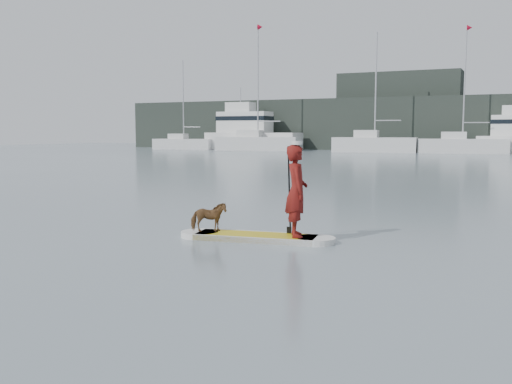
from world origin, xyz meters
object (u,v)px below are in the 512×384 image
at_px(sailboat_a, 183,143).
at_px(sailboat_b, 257,142).
at_px(dog, 209,217).
at_px(sailboat_c, 374,143).
at_px(paddler, 296,191).
at_px(motor_yacht_b, 250,132).
at_px(paddleboard, 256,237).
at_px(sailboat_d, 462,144).

relative_size(sailboat_a, sailboat_b, 0.76).
height_order(dog, sailboat_c, sailboat_c).
distance_m(paddler, sailboat_a, 58.85).
bearing_deg(motor_yacht_b, dog, -66.98).
bearing_deg(paddleboard, paddler, 0.00).
bearing_deg(sailboat_a, paddleboard, -64.32).
xyz_separation_m(paddleboard, motor_yacht_b, (-24.81, 50.86, 2.01)).
bearing_deg(dog, sailboat_b, -8.93).
height_order(paddler, sailboat_d, sailboat_d).
bearing_deg(motor_yacht_b, paddler, -65.15).
xyz_separation_m(paddleboard, sailboat_d, (-0.82, 50.24, 0.84)).
distance_m(dog, sailboat_c, 49.83).
bearing_deg(dog, paddler, -113.93).
bearing_deg(sailboat_d, sailboat_a, 174.94).
bearing_deg(sailboat_c, motor_yacht_b, 166.61).
distance_m(paddler, motor_yacht_b, 56.85).
distance_m(dog, sailboat_d, 50.41).
xyz_separation_m(dog, sailboat_c, (-8.37, 49.12, 0.48)).
distance_m(paddleboard, sailboat_a, 58.49).
distance_m(paddleboard, sailboat_c, 49.86).
bearing_deg(paddleboard, sailboat_a, 114.92).
xyz_separation_m(paddler, dog, (-1.87, -0.30, -0.61)).
height_order(sailboat_c, motor_yacht_b, sailboat_c).
distance_m(paddler, sailboat_c, 49.89).
relative_size(paddler, sailboat_a, 0.17).
bearing_deg(sailboat_a, sailboat_d, -5.17).
relative_size(paddleboard, sailboat_d, 0.26).
bearing_deg(motor_yacht_b, sailboat_c, -9.00).
bearing_deg(sailboat_a, motor_yacht_b, 8.33).
xyz_separation_m(paddler, sailboat_b, (-23.53, 48.33, -0.07)).
bearing_deg(paddleboard, sailboat_d, 81.93).
xyz_separation_m(dog, sailboat_b, (-21.66, 48.63, 0.54)).
height_order(sailboat_a, sailboat_d, sailboat_d).
height_order(sailboat_a, sailboat_c, sailboat_c).
xyz_separation_m(dog, sailboat_d, (0.21, 50.40, 0.47)).
bearing_deg(dog, motor_yacht_b, -7.95).
xyz_separation_m(sailboat_c, sailboat_d, (8.59, 1.28, -0.01)).
bearing_deg(sailboat_d, dog, -98.38).
xyz_separation_m(dog, sailboat_a, (-31.61, 48.69, 0.31)).
bearing_deg(dog, sailboat_c, -23.26).
bearing_deg(sailboat_d, sailboat_b, 176.50).
xyz_separation_m(sailboat_a, sailboat_b, (9.95, -0.06, 0.23)).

